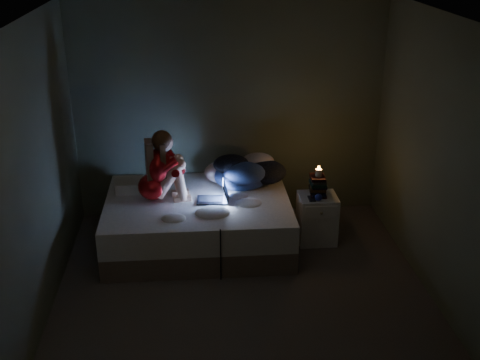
{
  "coord_description": "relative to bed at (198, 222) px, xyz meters",
  "views": [
    {
      "loc": [
        -0.43,
        -4.8,
        3.29
      ],
      "look_at": [
        0.05,
        1.0,
        0.8
      ],
      "focal_mm": 44.72,
      "sensor_mm": 36.0,
      "label": 1
    }
  ],
  "objects": [
    {
      "name": "wall_left",
      "position": [
        -1.4,
        -1.1,
        1.03
      ],
      "size": [
        0.02,
        3.8,
        2.6
      ],
      "primitive_type": "cube",
      "color": "#545D4D",
      "rests_on": "ground"
    },
    {
      "name": "clothes_pile",
      "position": [
        0.51,
        0.31,
        0.47
      ],
      "size": [
        0.77,
        0.67,
        0.4
      ],
      "primitive_type": null,
      "rotation": [
        0.0,
        0.0,
        -0.23
      ],
      "color": "navy",
      "rests_on": "bed"
    },
    {
      "name": "wall_front",
      "position": [
        0.41,
        -3.01,
        1.03
      ],
      "size": [
        3.6,
        0.02,
        2.6
      ],
      "primitive_type": "cube",
      "color": "#545D4D",
      "rests_on": "ground"
    },
    {
      "name": "blue_orb",
      "position": [
        1.3,
        -0.16,
        0.32
      ],
      "size": [
        0.08,
        0.08,
        0.08
      ],
      "primitive_type": "sphere",
      "color": "navy",
      "rests_on": "nightstand"
    },
    {
      "name": "laptop",
      "position": [
        0.16,
        -0.06,
        0.39
      ],
      "size": [
        0.35,
        0.26,
        0.24
      ],
      "primitive_type": null,
      "rotation": [
        0.0,
        0.0,
        -0.06
      ],
      "color": "black",
      "rests_on": "bed"
    },
    {
      "name": "phone",
      "position": [
        1.24,
        -0.12,
        0.29
      ],
      "size": [
        0.07,
        0.14,
        0.01
      ],
      "primitive_type": "cube",
      "rotation": [
        0.0,
        0.0,
        -0.0
      ],
      "color": "black",
      "rests_on": "nightstand"
    },
    {
      "name": "floor",
      "position": [
        0.41,
        -1.1,
        -0.28
      ],
      "size": [
        3.6,
        3.8,
        0.02
      ],
      "primitive_type": "cube",
      "color": "#383635",
      "rests_on": "ground"
    },
    {
      "name": "nightstand",
      "position": [
        1.32,
        -0.04,
        0.0
      ],
      "size": [
        0.42,
        0.37,
        0.55
      ],
      "primitive_type": "cube",
      "rotation": [
        0.0,
        0.0,
        0.0
      ],
      "color": "silver",
      "rests_on": "ground"
    },
    {
      "name": "ceiling",
      "position": [
        0.41,
        -1.1,
        2.34
      ],
      "size": [
        3.6,
        3.8,
        0.02
      ],
      "primitive_type": "cube",
      "color": "silver",
      "rests_on": "ground"
    },
    {
      "name": "woman",
      "position": [
        -0.47,
        -0.0,
        0.67
      ],
      "size": [
        0.53,
        0.39,
        0.79
      ],
      "primitive_type": null,
      "rotation": [
        0.0,
        0.0,
        0.15
      ],
      "color": "maroon",
      "rests_on": "bed"
    },
    {
      "name": "pillow",
      "position": [
        -0.69,
        0.3,
        0.33
      ],
      "size": [
        0.41,
        0.29,
        0.12
      ],
      "primitive_type": "cube",
      "color": "white",
      "rests_on": "bed"
    },
    {
      "name": "bed",
      "position": [
        0.0,
        0.0,
        0.0
      ],
      "size": [
        1.99,
        1.49,
        0.55
      ],
      "primitive_type": null,
      "color": "#BBB9B6",
      "rests_on": "ground"
    },
    {
      "name": "wall_back",
      "position": [
        0.41,
        0.81,
        1.03
      ],
      "size": [
        3.6,
        0.02,
        2.6
      ],
      "primitive_type": "cube",
      "color": "#545D4D",
      "rests_on": "ground"
    },
    {
      "name": "candle",
      "position": [
        1.32,
        -0.02,
        0.56
      ],
      "size": [
        0.07,
        0.07,
        0.08
      ],
      "primitive_type": "cylinder",
      "color": "beige",
      "rests_on": "book_stack"
    },
    {
      "name": "book_stack",
      "position": [
        1.32,
        -0.02,
        0.4
      ],
      "size": [
        0.19,
        0.25,
        0.24
      ],
      "primitive_type": null,
      "color": "black",
      "rests_on": "nightstand"
    },
    {
      "name": "wall_right",
      "position": [
        2.22,
        -1.1,
        1.03
      ],
      "size": [
        0.02,
        3.8,
        2.6
      ],
      "primitive_type": "cube",
      "color": "#545D4D",
      "rests_on": "ground"
    }
  ]
}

